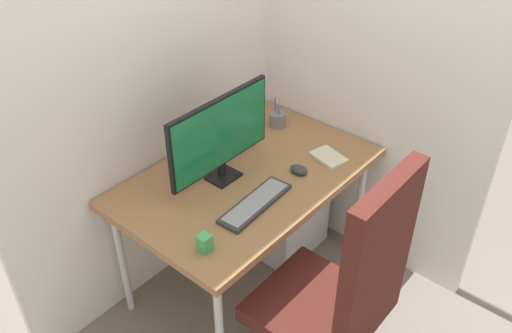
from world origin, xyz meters
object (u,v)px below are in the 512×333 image
object	(u,v)px
keyboard	(255,203)
filing_cabinet	(279,205)
mouse	(299,170)
notebook	(329,157)
monitor	(220,135)
desk_clamp_accessory	(205,243)
office_chair	(343,291)
pen_holder	(277,119)

from	to	relation	value
keyboard	filing_cabinet	bearing A→B (deg)	26.22
mouse	notebook	distance (m)	0.21
monitor	desk_clamp_accessory	world-z (taller)	monitor
mouse	office_chair	bearing A→B (deg)	-129.41
monitor	keyboard	xyz separation A→B (m)	(-0.06, -0.27, -0.24)
office_chair	keyboard	bearing A→B (deg)	81.62
notebook	desk_clamp_accessory	xyz separation A→B (m)	(-0.90, 0.01, 0.03)
filing_cabinet	desk_clamp_accessory	world-z (taller)	desk_clamp_accessory
mouse	notebook	bearing A→B (deg)	-14.68
mouse	pen_holder	distance (m)	0.47
filing_cabinet	pen_holder	world-z (taller)	pen_holder
filing_cabinet	keyboard	world-z (taller)	keyboard
office_chair	mouse	bearing A→B (deg)	52.69
monitor	keyboard	bearing A→B (deg)	-103.07
keyboard	desk_clamp_accessory	size ratio (longest dim) A/B	5.40
keyboard	pen_holder	size ratio (longest dim) A/B	2.46
mouse	monitor	bearing A→B (deg)	133.45
monitor	office_chair	bearing A→B (deg)	-99.95
notebook	office_chair	bearing A→B (deg)	-127.00
filing_cabinet	office_chair	bearing A→B (deg)	-126.83
mouse	desk_clamp_accessory	world-z (taller)	desk_clamp_accessory
office_chair	pen_holder	world-z (taller)	office_chair
office_chair	monitor	bearing A→B (deg)	80.05
monitor	desk_clamp_accessory	size ratio (longest dim) A/B	8.06
office_chair	monitor	distance (m)	0.91
filing_cabinet	monitor	bearing A→B (deg)	178.26
office_chair	desk_clamp_accessory	bearing A→B (deg)	118.47
pen_holder	notebook	xyz separation A→B (m)	(-0.09, -0.42, -0.03)
monitor	notebook	size ratio (longest dim) A/B	3.55
keyboard	pen_holder	distance (m)	0.73
office_chair	filing_cabinet	xyz separation A→B (m)	(0.60, 0.81, -0.35)
monitor	keyboard	size ratio (longest dim) A/B	1.49
office_chair	pen_holder	xyz separation A→B (m)	(0.71, 0.92, 0.16)
pen_holder	office_chair	bearing A→B (deg)	-127.60
desk_clamp_accessory	pen_holder	bearing A→B (deg)	22.16
notebook	desk_clamp_accessory	world-z (taller)	desk_clamp_accessory
keyboard	mouse	distance (m)	0.34
desk_clamp_accessory	filing_cabinet	bearing A→B (deg)	18.05
mouse	pen_holder	world-z (taller)	pen_holder
office_chair	desk_clamp_accessory	distance (m)	0.61
keyboard	notebook	xyz separation A→B (m)	(0.54, -0.04, -0.00)
pen_holder	desk_clamp_accessory	distance (m)	1.07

